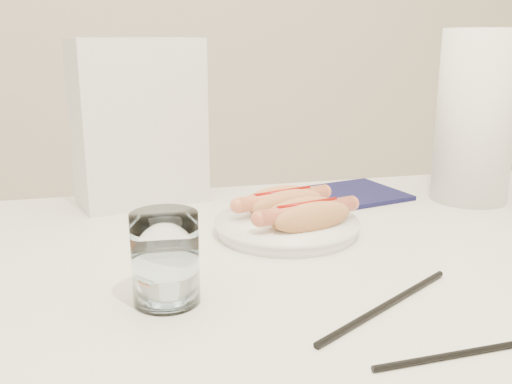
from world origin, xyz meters
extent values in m
cube|color=white|center=(0.00, 0.00, 0.73)|extent=(1.20, 0.80, 0.04)
cylinder|color=silver|center=(0.54, 0.34, 0.35)|extent=(0.04, 0.04, 0.71)
cylinder|color=white|center=(0.03, 0.12, 0.76)|extent=(0.25, 0.25, 0.02)
ellipsoid|color=tan|center=(0.04, 0.14, 0.79)|extent=(0.12, 0.06, 0.04)
ellipsoid|color=tan|center=(0.03, 0.17, 0.79)|extent=(0.12, 0.06, 0.04)
ellipsoid|color=tan|center=(0.03, 0.16, 0.78)|extent=(0.12, 0.08, 0.02)
cylinder|color=#E27A50|center=(0.03, 0.16, 0.79)|extent=(0.15, 0.06, 0.02)
cylinder|color=#990A05|center=(0.03, 0.16, 0.80)|extent=(0.09, 0.03, 0.01)
ellipsoid|color=tan|center=(0.05, 0.08, 0.79)|extent=(0.12, 0.06, 0.04)
ellipsoid|color=tan|center=(0.04, 0.10, 0.79)|extent=(0.12, 0.06, 0.04)
ellipsoid|color=tan|center=(0.05, 0.09, 0.78)|extent=(0.12, 0.07, 0.02)
cylinder|color=#CB6347|center=(0.05, 0.09, 0.79)|extent=(0.15, 0.06, 0.02)
cylinder|color=#990A05|center=(0.05, 0.09, 0.80)|extent=(0.09, 0.03, 0.01)
cylinder|color=white|center=(-0.16, -0.06, 0.80)|extent=(0.07, 0.07, 0.10)
cylinder|color=black|center=(0.06, -0.13, 0.75)|extent=(0.20, 0.13, 0.01)
cylinder|color=black|center=(0.09, -0.23, 0.75)|extent=(0.19, 0.02, 0.01)
cube|color=silver|center=(-0.16, 0.34, 0.89)|extent=(0.22, 0.16, 0.27)
cube|color=#13133B|center=(0.21, 0.29, 0.75)|extent=(0.18, 0.18, 0.01)
cylinder|color=white|center=(0.38, 0.22, 0.89)|extent=(0.17, 0.17, 0.29)
camera|label=1|loc=(-0.20, -0.63, 1.03)|focal=40.79mm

